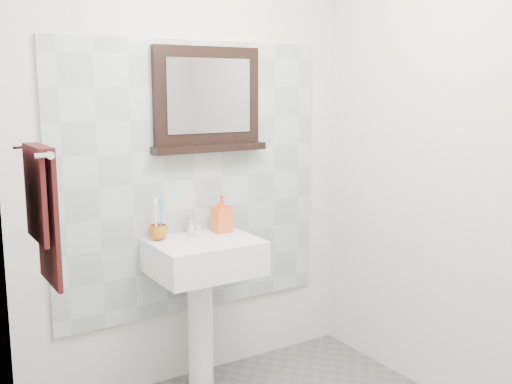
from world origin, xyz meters
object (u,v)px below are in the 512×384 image
(pedestal_sink, at_px, (203,273))
(toothbrush_cup, at_px, (158,232))
(hand_towel, at_px, (42,205))
(soap_dispenser, at_px, (222,213))
(framed_mirror, at_px, (207,102))

(pedestal_sink, distance_m, toothbrush_cup, 0.32)
(toothbrush_cup, distance_m, hand_towel, 0.91)
(soap_dispenser, distance_m, hand_towel, 1.19)
(soap_dispenser, bearing_deg, framed_mirror, 109.99)
(framed_mirror, relative_size, hand_towel, 1.21)
(pedestal_sink, height_order, framed_mirror, framed_mirror)
(toothbrush_cup, bearing_deg, pedestal_sink, -31.23)
(pedestal_sink, bearing_deg, toothbrush_cup, 148.77)
(pedestal_sink, relative_size, framed_mirror, 1.44)
(toothbrush_cup, xyz_separation_m, hand_towel, (-0.69, -0.51, 0.30))
(toothbrush_cup, height_order, hand_towel, hand_towel)
(pedestal_sink, relative_size, toothbrush_cup, 9.59)
(pedestal_sink, xyz_separation_m, toothbrush_cup, (-0.20, 0.12, 0.22))
(soap_dispenser, height_order, framed_mirror, framed_mirror)
(framed_mirror, height_order, hand_towel, framed_mirror)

